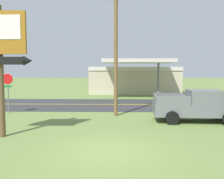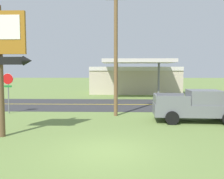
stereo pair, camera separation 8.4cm
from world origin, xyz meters
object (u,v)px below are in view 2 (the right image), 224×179
object	(u,v)px
stop_sign	(8,86)
pickup_grey_parked_on_lawn	(197,106)
utility_pole	(116,45)
gas_station	(135,79)

from	to	relation	value
stop_sign	pickup_grey_parked_on_lawn	xyz separation A→B (m)	(12.91, -2.46, -1.06)
stop_sign	utility_pole	distance (m)	8.39
utility_pole	pickup_grey_parked_on_lawn	distance (m)	6.67
utility_pole	gas_station	distance (m)	17.43
gas_station	pickup_grey_parked_on_lawn	bearing A→B (deg)	-81.95
stop_sign	gas_station	distance (m)	19.32
stop_sign	utility_pole	xyz separation A→B (m)	(7.86, -0.63, 2.88)
stop_sign	utility_pole	size ratio (longest dim) A/B	0.32
utility_pole	gas_station	world-z (taller)	utility_pole
gas_station	pickup_grey_parked_on_lawn	world-z (taller)	gas_station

